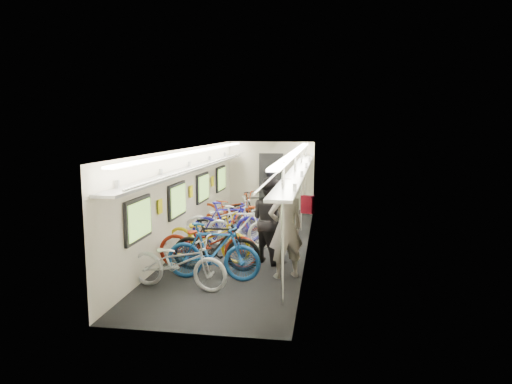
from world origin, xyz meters
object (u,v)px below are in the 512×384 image
(bicycle_1, at_px, (213,252))
(passenger_near, at_px, (286,228))
(bicycle_0, at_px, (178,262))
(passenger_mid, at_px, (270,220))
(backpack, at_px, (308,204))

(bicycle_1, height_order, passenger_near, passenger_near)
(bicycle_0, distance_m, bicycle_1, 0.76)
(passenger_mid, bearing_deg, bicycle_0, 93.69)
(passenger_near, distance_m, passenger_mid, 1.05)
(bicycle_1, height_order, backpack, backpack)
(bicycle_0, distance_m, passenger_near, 2.15)
(passenger_near, relative_size, passenger_mid, 1.05)
(bicycle_1, relative_size, backpack, 4.89)
(passenger_near, height_order, backpack, passenger_near)
(bicycle_0, height_order, bicycle_1, bicycle_1)
(passenger_mid, bearing_deg, backpack, -133.66)
(bicycle_1, relative_size, passenger_near, 0.95)
(passenger_near, bearing_deg, backpack, -136.48)
(backpack, bearing_deg, passenger_mid, -151.52)
(passenger_mid, distance_m, backpack, 0.88)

